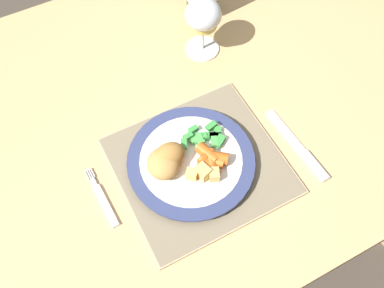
# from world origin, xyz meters

# --- Properties ---
(ground_plane) EXTENTS (6.00, 6.00, 0.00)m
(ground_plane) POSITION_xyz_m (0.00, 0.00, 0.00)
(ground_plane) COLOR #4C4238
(dining_table) EXTENTS (1.45, 0.85, 0.74)m
(dining_table) POSITION_xyz_m (0.00, 0.00, 0.65)
(dining_table) COLOR tan
(dining_table) RESTS_ON ground
(placemat) EXTENTS (0.31, 0.29, 0.01)m
(placemat) POSITION_xyz_m (0.03, -0.15, 0.74)
(placemat) COLOR tan
(placemat) RESTS_ON dining_table
(dinner_plate) EXTENTS (0.24, 0.24, 0.02)m
(dinner_plate) POSITION_xyz_m (0.02, -0.14, 0.76)
(dinner_plate) COLOR white
(dinner_plate) RESTS_ON placemat
(breaded_croquettes) EXTENTS (0.09, 0.08, 0.04)m
(breaded_croquettes) POSITION_xyz_m (-0.03, -0.13, 0.79)
(breaded_croquettes) COLOR tan
(breaded_croquettes) RESTS_ON dinner_plate
(green_beans_pile) EXTENTS (0.09, 0.07, 0.02)m
(green_beans_pile) POSITION_xyz_m (0.06, -0.11, 0.77)
(green_beans_pile) COLOR green
(green_beans_pile) RESTS_ON dinner_plate
(glazed_carrots) EXTENTS (0.08, 0.07, 0.02)m
(glazed_carrots) POSITION_xyz_m (0.04, -0.16, 0.78)
(glazed_carrots) COLOR orange
(glazed_carrots) RESTS_ON dinner_plate
(fork) EXTENTS (0.02, 0.13, 0.01)m
(fork) POSITION_xyz_m (-0.16, -0.13, 0.74)
(fork) COLOR silver
(fork) RESTS_ON dining_table
(table_knife) EXTENTS (0.03, 0.18, 0.01)m
(table_knife) POSITION_xyz_m (0.22, -0.21, 0.74)
(table_knife) COLOR silver
(table_knife) RESTS_ON dining_table
(wine_glass) EXTENTS (0.08, 0.08, 0.13)m
(wine_glass) POSITION_xyz_m (0.18, 0.11, 0.84)
(wine_glass) COLOR silver
(wine_glass) RESTS_ON dining_table
(roast_potatoes) EXTENTS (0.06, 0.05, 0.03)m
(roast_potatoes) POSITION_xyz_m (0.02, -0.18, 0.78)
(roast_potatoes) COLOR #E5BC66
(roast_potatoes) RESTS_ON dinner_plate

